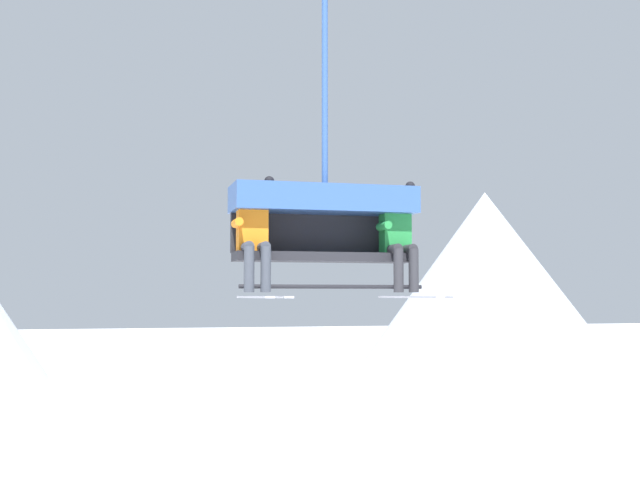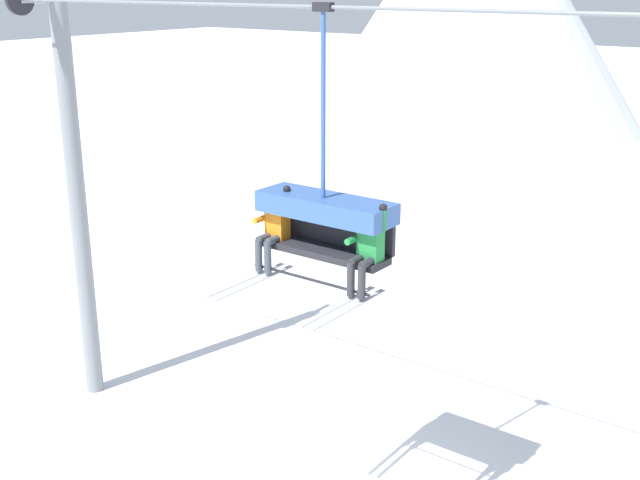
# 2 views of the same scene
# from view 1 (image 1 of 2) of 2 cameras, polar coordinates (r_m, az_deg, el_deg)

# --- Properties ---
(mountain_peak_central) EXTENTS (16.37, 16.37, 11.25)m
(mountain_peak_central) POSITION_cam_1_polar(r_m,az_deg,el_deg) (54.45, 11.72, -2.54)
(mountain_peak_central) COLOR silver
(mountain_peak_central) RESTS_ON ground_plane
(chairlift_chair) EXTENTS (2.07, 0.74, 3.79)m
(chairlift_chair) POSITION_cam_1_polar(r_m,az_deg,el_deg) (9.03, 0.23, 2.17)
(chairlift_chair) COLOR #232328
(skier_orange) EXTENTS (0.48, 1.70, 1.34)m
(skier_orange) POSITION_cam_1_polar(r_m,az_deg,el_deg) (8.62, -4.69, 0.42)
(skier_orange) COLOR orange
(skier_green) EXTENTS (0.48, 1.70, 1.34)m
(skier_green) POSITION_cam_1_polar(r_m,az_deg,el_deg) (9.05, 5.65, 0.22)
(skier_green) COLOR #23843D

